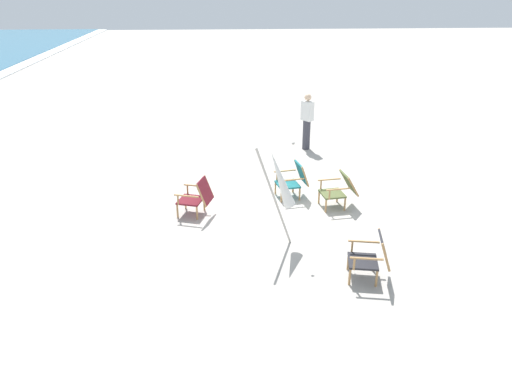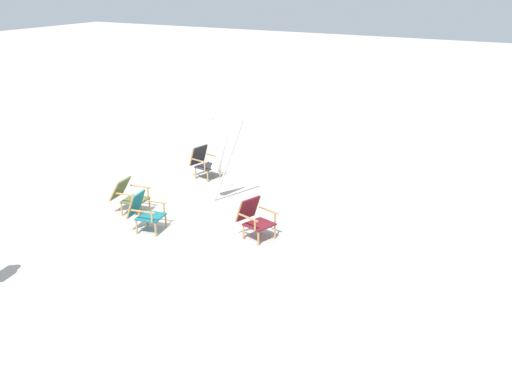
{
  "view_description": "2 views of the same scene",
  "coord_description": "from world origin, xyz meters",
  "px_view_note": "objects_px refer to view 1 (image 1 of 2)",
  "views": [
    {
      "loc": [
        -9.98,
        1.13,
        4.68
      ],
      "look_at": [
        -1.19,
        0.6,
        0.86
      ],
      "focal_mm": 35.0,
      "sensor_mm": 36.0,
      "label": 1
    },
    {
      "loc": [
        9.35,
        7.28,
        5.1
      ],
      "look_at": [
        -0.97,
        1.48,
        0.72
      ],
      "focal_mm": 42.0,
      "sensor_mm": 36.0,
      "label": 2
    }
  ],
  "objects_px": {
    "beach_chair_back_left": "(197,196)",
    "beach_chair_far_center": "(294,179)",
    "person_near_chairs": "(307,121)",
    "umbrella_furled_white": "(280,180)",
    "beach_chair_front_left": "(372,256)",
    "beach_chair_back_right": "(340,189)"
  },
  "relations": [
    {
      "from": "beach_chair_back_left",
      "to": "beach_chair_far_center",
      "type": "distance_m",
      "value": 2.31
    },
    {
      "from": "person_near_chairs",
      "to": "umbrella_furled_white",
      "type": "bearing_deg",
      "value": 166.26
    },
    {
      "from": "beach_chair_front_left",
      "to": "umbrella_furled_white",
      "type": "distance_m",
      "value": 2.08
    },
    {
      "from": "umbrella_furled_white",
      "to": "beach_chair_back_right",
      "type": "bearing_deg",
      "value": -42.74
    },
    {
      "from": "beach_chair_far_center",
      "to": "beach_chair_front_left",
      "type": "height_order",
      "value": "beach_chair_front_left"
    },
    {
      "from": "beach_chair_back_left",
      "to": "beach_chair_back_right",
      "type": "relative_size",
      "value": 0.98
    },
    {
      "from": "person_near_chairs",
      "to": "beach_chair_back_right",
      "type": "bearing_deg",
      "value": -178.35
    },
    {
      "from": "umbrella_furled_white",
      "to": "person_near_chairs",
      "type": "bearing_deg",
      "value": -13.74
    },
    {
      "from": "beach_chair_back_right",
      "to": "person_near_chairs",
      "type": "height_order",
      "value": "person_near_chairs"
    },
    {
      "from": "beach_chair_far_center",
      "to": "beach_chair_back_right",
      "type": "relative_size",
      "value": 0.97
    },
    {
      "from": "beach_chair_far_center",
      "to": "person_near_chairs",
      "type": "distance_m",
      "value": 3.55
    },
    {
      "from": "beach_chair_back_left",
      "to": "umbrella_furled_white",
      "type": "bearing_deg",
      "value": -131.1
    },
    {
      "from": "beach_chair_back_left",
      "to": "beach_chair_front_left",
      "type": "bearing_deg",
      "value": -131.22
    },
    {
      "from": "beach_chair_far_center",
      "to": "beach_chair_back_right",
      "type": "height_order",
      "value": "beach_chair_far_center"
    },
    {
      "from": "beach_chair_back_right",
      "to": "beach_chair_front_left",
      "type": "xyz_separation_m",
      "value": [
        -2.86,
        0.08,
        0.01
      ]
    },
    {
      "from": "umbrella_furled_white",
      "to": "person_near_chairs",
      "type": "xyz_separation_m",
      "value": [
        5.64,
        -1.38,
        -0.48
      ]
    },
    {
      "from": "beach_chair_far_center",
      "to": "beach_chair_front_left",
      "type": "relative_size",
      "value": 0.99
    },
    {
      "from": "beach_chair_back_right",
      "to": "person_near_chairs",
      "type": "relative_size",
      "value": 0.52
    },
    {
      "from": "umbrella_furled_white",
      "to": "beach_chair_far_center",
      "type": "bearing_deg",
      "value": -14.3
    },
    {
      "from": "beach_chair_back_right",
      "to": "umbrella_furled_white",
      "type": "bearing_deg",
      "value": 137.26
    },
    {
      "from": "person_near_chairs",
      "to": "beach_chair_front_left",
      "type": "bearing_deg",
      "value": -179.69
    },
    {
      "from": "beach_chair_front_left",
      "to": "umbrella_furled_white",
      "type": "relative_size",
      "value": 0.41
    }
  ]
}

